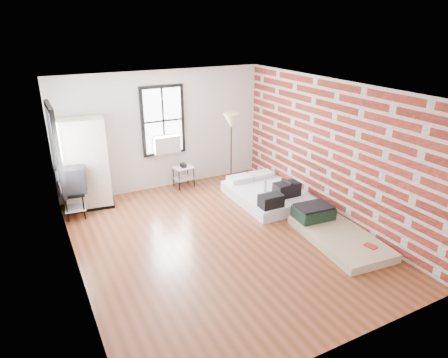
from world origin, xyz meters
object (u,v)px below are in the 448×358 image
floor_lamp (231,124)px  tv_stand (72,179)px  mattress_main (268,194)px  side_table (183,171)px  mattress_bare (333,231)px  wardrobe (85,164)px

floor_lamp → tv_stand: size_ratio=1.67×
mattress_main → tv_stand: bearing=162.3°
side_table → floor_lamp: bearing=-25.2°
mattress_bare → floor_lamp: floor_lamp is taller
wardrobe → side_table: 2.33m
mattress_main → wardrobe: size_ratio=0.98×
side_table → tv_stand: size_ratio=0.55×
wardrobe → side_table: size_ratio=3.26×
side_table → wardrobe: bearing=-178.2°
mattress_bare → floor_lamp: size_ratio=1.14×
mattress_bare → wardrobe: bearing=143.0°
side_table → tv_stand: bearing=-172.9°
mattress_bare → tv_stand: (-4.16, 3.26, 0.66)m
wardrobe → side_table: (2.26, 0.07, -0.58)m
tv_stand → mattress_main: bearing=-10.8°
wardrobe → floor_lamp: 3.39m
mattress_bare → floor_lamp: 3.45m
mattress_main → side_table: mattress_main is taller
mattress_bare → tv_stand: 5.32m
mattress_main → floor_lamp: size_ratio=1.06×
mattress_main → floor_lamp: bearing=106.8°
mattress_bare → wardrobe: size_ratio=1.05×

